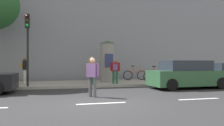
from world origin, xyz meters
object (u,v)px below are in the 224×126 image
object	(u,v)px
traffic_light	(27,38)
poster_column	(107,61)
bicycle_leaning	(135,75)
bicycle_upright	(156,76)
pedestrian_in_red_top	(24,67)
parked_car_silver	(188,75)
pedestrian_with_bag	(92,68)
pedestrian_in_dark_shirt	(115,69)
pedestrian_with_backpack	(91,69)
pedestrian_tallest	(93,74)

from	to	relation	value
traffic_light	poster_column	size ratio (longest dim) A/B	1.40
bicycle_leaning	bicycle_upright	distance (m)	2.07
pedestrian_in_red_top	parked_car_silver	world-z (taller)	pedestrian_in_red_top
pedestrian_with_bag	bicycle_upright	bearing A→B (deg)	9.69
pedestrian_in_red_top	pedestrian_with_bag	world-z (taller)	pedestrian_in_red_top
pedestrian_in_dark_shirt	bicycle_leaning	distance (m)	3.27
poster_column	pedestrian_with_backpack	distance (m)	1.59
pedestrian_with_bag	pedestrian_in_dark_shirt	size ratio (longest dim) A/B	1.09
pedestrian_in_red_top	bicycle_upright	world-z (taller)	pedestrian_in_red_top
pedestrian_with_backpack	bicycle_upright	size ratio (longest dim) A/B	0.89
traffic_light	pedestrian_with_bag	distance (m)	3.98
traffic_light	poster_column	world-z (taller)	traffic_light
pedestrian_in_dark_shirt	parked_car_silver	distance (m)	4.33
poster_column	pedestrian_with_bag	distance (m)	2.28
pedestrian_tallest	bicycle_upright	bearing A→B (deg)	41.97
bicycle_upright	pedestrian_in_dark_shirt	bearing A→B (deg)	-170.37
pedestrian_with_bag	bicycle_leaning	size ratio (longest dim) A/B	0.96
traffic_light	pedestrian_in_red_top	distance (m)	2.81
parked_car_silver	pedestrian_with_backpack	bearing A→B (deg)	150.54
bicycle_leaning	parked_car_silver	bearing A→B (deg)	-71.33
pedestrian_in_dark_shirt	parked_car_silver	xyz separation A→B (m)	(3.71, -2.20, -0.31)
traffic_light	bicycle_leaning	world-z (taller)	traffic_light
pedestrian_in_red_top	bicycle_leaning	distance (m)	7.77
pedestrian_in_dark_shirt	pedestrian_in_red_top	bearing A→B (deg)	162.44
pedestrian_with_backpack	bicycle_leaning	distance (m)	4.00
pedestrian_with_bag	bicycle_upright	world-z (taller)	pedestrian_with_bag
pedestrian_in_red_top	pedestrian_in_dark_shirt	world-z (taller)	pedestrian_in_red_top
bicycle_leaning	pedestrian_in_red_top	bearing A→B (deg)	-175.30
bicycle_upright	pedestrian_with_bag	bearing A→B (deg)	-170.31
traffic_light	pedestrian_in_dark_shirt	distance (m)	5.44
traffic_light	pedestrian_in_red_top	world-z (taller)	traffic_light
pedestrian_in_red_top	pedestrian_tallest	bearing A→B (deg)	-59.41
traffic_light	pedestrian_with_backpack	size ratio (longest dim) A/B	2.57
pedestrian_in_dark_shirt	bicycle_upright	xyz separation A→B (m)	(3.02, 0.51, -0.53)
pedestrian_in_dark_shirt	bicycle_leaning	xyz separation A→B (m)	(2.16, 2.39, -0.53)
parked_car_silver	pedestrian_in_dark_shirt	bearing A→B (deg)	149.40
pedestrian_tallest	parked_car_silver	world-z (taller)	pedestrian_tallest
poster_column	parked_car_silver	bearing A→B (deg)	-43.66
pedestrian_tallest	pedestrian_with_backpack	xyz separation A→B (m)	(0.67, 4.80, 0.07)
bicycle_leaning	bicycle_upright	xyz separation A→B (m)	(0.86, -1.88, 0.00)
pedestrian_in_dark_shirt	bicycle_leaning	size ratio (longest dim) A/B	0.88
bicycle_leaning	bicycle_upright	world-z (taller)	same
pedestrian_in_red_top	bicycle_upright	bearing A→B (deg)	-8.26
poster_column	bicycle_leaning	world-z (taller)	poster_column
pedestrian_in_red_top	pedestrian_with_backpack	distance (m)	4.26
traffic_light	pedestrian_with_backpack	distance (m)	4.26
pedestrian_tallest	pedestrian_with_backpack	bearing A→B (deg)	82.06
pedestrian_in_dark_shirt	pedestrian_with_backpack	distance (m)	1.59
pedestrian_with_bag	pedestrian_in_dark_shirt	xyz separation A→B (m)	(1.53, 0.26, -0.06)
pedestrian_with_backpack	pedestrian_with_bag	bearing A→B (deg)	-95.96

